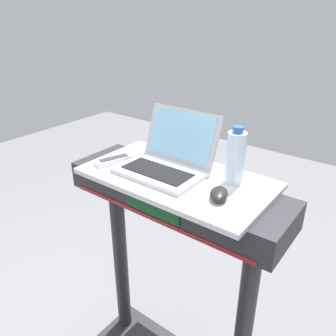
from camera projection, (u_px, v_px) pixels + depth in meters
desk_board at (176, 178)px, 1.29m from camera, size 0.72×0.39×0.02m
laptop at (167, 159)px, 1.31m from camera, size 0.33×0.29×0.22m
computer_mouse at (219, 194)px, 1.12m from camera, size 0.10×0.12×0.03m
water_bottle at (236, 157)px, 1.20m from camera, size 0.07×0.07×0.21m
tv_remote at (114, 160)px, 1.39m from camera, size 0.10×0.17×0.02m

